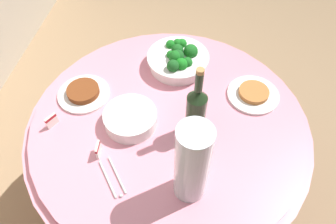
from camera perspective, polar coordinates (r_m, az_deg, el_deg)
name	(u,v)px	position (r m, az deg, el deg)	size (l,w,h in m)	color
ground_plane	(168,196)	(1.95, 0.00, -14.55)	(6.00, 6.00, 0.00)	#9E7F5B
buffet_table	(168,164)	(1.61, 0.00, -9.17)	(1.16, 1.16, 0.74)	maroon
broccoli_bowl	(179,59)	(1.48, 1.91, 9.24)	(0.28, 0.28, 0.11)	white
plate_stack	(130,118)	(1.28, -6.63, -1.14)	(0.21, 0.21, 0.06)	white
wine_bottle	(196,111)	(1.17, 4.94, 0.21)	(0.07, 0.07, 0.34)	#1D3119
decorative_fruit_vase	(192,167)	(1.02, 4.18, -9.68)	(0.11, 0.11, 0.34)	silver
serving_tongs	(113,179)	(1.18, -9.64, -11.49)	(0.16, 0.13, 0.01)	silver
food_plate_peanuts	(253,94)	(1.43, 14.78, 3.10)	(0.22, 0.22, 0.03)	white
food_plate_stir_fry	(84,93)	(1.43, -14.64, 3.32)	(0.22, 0.22, 0.04)	white
label_placard_front	(51,120)	(1.35, -19.83, -1.40)	(0.05, 0.03, 0.05)	white
label_placard_mid	(98,149)	(1.22, -12.18, -6.39)	(0.05, 0.01, 0.05)	white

